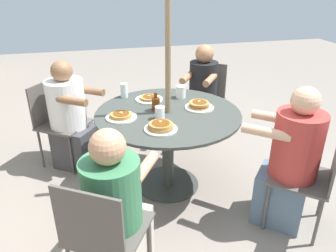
{
  "coord_description": "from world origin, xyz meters",
  "views": [
    {
      "loc": [
        -2.48,
        0.59,
        1.83
      ],
      "look_at": [
        0.0,
        0.0,
        0.61
      ],
      "focal_mm": 35.0,
      "sensor_mm": 36.0,
      "label": 1
    }
  ],
  "objects": [
    {
      "name": "diner_west",
      "position": [
        -0.67,
        -0.77,
        0.52
      ],
      "size": [
        0.59,
        0.61,
        1.13
      ],
      "rotation": [
        0.0,
        0.0,
        -0.72
      ],
      "color": "slate",
      "rests_on": "ground"
    },
    {
      "name": "drinking_glass_b",
      "position": [
        0.45,
        0.32,
        0.81
      ],
      "size": [
        0.07,
        0.07,
        0.13
      ],
      "primitive_type": "cylinder",
      "color": "silver",
      "rests_on": "patio_table"
    },
    {
      "name": "patio_chair_west",
      "position": [
        -0.78,
        -0.9,
        0.49
      ],
      "size": [
        0.6,
        0.6,
        0.85
      ],
      "rotation": [
        0.0,
        0.0,
        -0.72
      ],
      "color": "#514C47",
      "rests_on": "ground"
    },
    {
      "name": "syrup_bottle",
      "position": [
        0.07,
        0.09,
        0.8
      ],
      "size": [
        0.09,
        0.07,
        0.16
      ],
      "color": "#602D0F",
      "rests_on": "patio_table"
    },
    {
      "name": "diner_north",
      "position": [
        0.83,
        -0.6,
        0.51
      ],
      "size": [
        0.56,
        0.53,
        1.11
      ],
      "rotation": [
        0.0,
        0.0,
        0.95
      ],
      "color": "gray",
      "rests_on": "ground"
    },
    {
      "name": "patio_chair_north",
      "position": [
        0.97,
        -0.69,
        0.49
      ],
      "size": [
        0.6,
        0.6,
        0.85
      ],
      "rotation": [
        0.0,
        0.0,
        0.95
      ],
      "color": "#514C47",
      "rests_on": "ground"
    },
    {
      "name": "patio_chair_south",
      "position": [
        -1.02,
        0.63,
        0.49
      ],
      "size": [
        0.59,
        0.59,
        0.85
      ],
      "rotation": [
        0.0,
        0.0,
        -2.12
      ],
      "color": "#514C47",
      "rests_on": "ground"
    },
    {
      "name": "patio_table",
      "position": [
        0.0,
        0.0,
        0.59
      ],
      "size": [
        1.24,
        1.24,
        0.74
      ],
      "color": "#383D38",
      "rests_on": "ground"
    },
    {
      "name": "pancake_plate_b",
      "position": [
        0.32,
        0.1,
        0.75
      ],
      "size": [
        0.25,
        0.25,
        0.05
      ],
      "color": "silver",
      "rests_on": "patio_table"
    },
    {
      "name": "diner_east",
      "position": [
        0.58,
        0.84,
        0.49
      ],
      "size": [
        0.55,
        0.59,
        1.09
      ],
      "rotation": [
        0.0,
        0.0,
        -3.74
      ],
      "color": "#3D3D42",
      "rests_on": "ground"
    },
    {
      "name": "diner_south",
      "position": [
        -0.87,
        0.54,
        0.48
      ],
      "size": [
        0.57,
        0.53,
        1.07
      ],
      "rotation": [
        0.0,
        0.0,
        -2.12
      ],
      "color": "beige",
      "rests_on": "ground"
    },
    {
      "name": "pancake_plate_d",
      "position": [
        -0.03,
        0.4,
        0.76
      ],
      "size": [
        0.25,
        0.25,
        0.05
      ],
      "color": "silver",
      "rests_on": "patio_table"
    },
    {
      "name": "drinking_glass_a",
      "position": [
        -0.12,
        0.1,
        0.79
      ],
      "size": [
        0.08,
        0.08,
        0.11
      ],
      "primitive_type": "cylinder",
      "color": "silver",
      "rests_on": "patio_table"
    },
    {
      "name": "ground_plane",
      "position": [
        0.0,
        0.0,
        0.0
      ],
      "size": [
        12.0,
        12.0,
        0.0
      ],
      "primitive_type": "plane",
      "color": "gray"
    },
    {
      "name": "umbrella_pole",
      "position": [
        0.0,
        0.0,
        1.08
      ],
      "size": [
        0.05,
        0.05,
        2.16
      ],
      "primitive_type": "cylinder",
      "color": "#846B4C",
      "rests_on": "ground"
    },
    {
      "name": "pancake_plate_c",
      "position": [
        0.02,
        -0.29,
        0.76
      ],
      "size": [
        0.25,
        0.25,
        0.07
      ],
      "color": "silver",
      "rests_on": "patio_table"
    },
    {
      "name": "patio_chair_east",
      "position": [
        0.68,
        0.98,
        0.49
      ],
      "size": [
        0.59,
        0.59,
        0.85
      ],
      "rotation": [
        0.0,
        0.0,
        -3.74
      ],
      "color": "#514C47",
      "rests_on": "ground"
    },
    {
      "name": "coffee_cup",
      "position": [
        0.31,
        -0.2,
        0.8
      ],
      "size": [
        0.09,
        0.09,
        0.12
      ],
      "color": "white",
      "rests_on": "patio_table"
    },
    {
      "name": "pancake_plate_a",
      "position": [
        -0.31,
        0.13,
        0.76
      ],
      "size": [
        0.25,
        0.25,
        0.07
      ],
      "color": "silver",
      "rests_on": "patio_table"
    }
  ]
}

